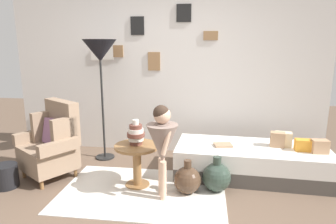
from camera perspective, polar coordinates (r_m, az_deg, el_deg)
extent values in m
plane|color=brown|center=(3.15, -5.25, -19.13)|extent=(12.00, 12.00, 0.00)
cube|color=silver|center=(4.61, -0.23, 8.26)|extent=(4.80, 0.10, 2.60)
cube|color=black|center=(4.54, 3.06, 18.43)|extent=(0.21, 0.02, 0.25)
cube|color=silver|center=(4.53, 3.06, 18.44)|extent=(0.17, 0.01, 0.20)
cube|color=white|center=(4.75, -11.42, 11.00)|extent=(0.17, 0.02, 0.20)
cube|color=gray|center=(4.75, -11.44, 11.00)|extent=(0.13, 0.01, 0.15)
cube|color=black|center=(4.63, -5.88, 16.13)|extent=(0.20, 0.02, 0.27)
cube|color=gray|center=(4.63, -5.89, 16.13)|extent=(0.16, 0.01, 0.21)
cube|color=olive|center=(4.58, -2.68, 9.69)|extent=(0.19, 0.02, 0.28)
cube|color=slate|center=(4.57, -2.69, 9.69)|extent=(0.14, 0.01, 0.22)
cube|color=olive|center=(4.50, 8.18, 14.31)|extent=(0.21, 0.02, 0.13)
cube|color=#989894|center=(4.50, 8.18, 14.31)|extent=(0.16, 0.01, 0.10)
cube|color=white|center=(4.82, -13.79, 10.51)|extent=(0.14, 0.02, 0.15)
cube|color=beige|center=(4.82, -13.80, 10.51)|extent=(0.11, 0.01, 0.11)
cube|color=olive|center=(4.70, -9.52, 11.43)|extent=(0.15, 0.02, 0.18)
cube|color=#B1B1A3|center=(4.70, -9.53, 11.43)|extent=(0.12, 0.01, 0.14)
cube|color=silver|center=(3.57, -4.81, -14.93)|extent=(1.88, 1.24, 0.01)
cylinder|color=olive|center=(4.30, -25.89, -10.45)|extent=(0.04, 0.04, 0.12)
cylinder|color=olive|center=(3.89, -23.07, -12.62)|extent=(0.04, 0.04, 0.12)
cylinder|color=olive|center=(4.47, -20.56, -9.09)|extent=(0.04, 0.04, 0.12)
cylinder|color=olive|center=(4.08, -17.31, -10.98)|extent=(0.04, 0.04, 0.12)
cube|color=#8C725B|center=(4.10, -21.96, -8.04)|extent=(0.81, 0.80, 0.30)
cube|color=#8C725B|center=(4.08, -19.59, -1.71)|extent=(0.58, 0.45, 0.55)
cube|color=#8C725B|center=(4.27, -22.75, -2.49)|extent=(0.24, 0.30, 0.39)
cube|color=#8C725B|center=(3.82, -19.31, -3.93)|extent=(0.24, 0.30, 0.39)
cube|color=#8C725B|center=(4.32, -24.43, -4.18)|extent=(0.36, 0.47, 0.14)
cube|color=#8C725B|center=(3.74, -20.22, -6.31)|extent=(0.36, 0.47, 0.14)
cube|color=gray|center=(4.05, -21.09, -3.62)|extent=(0.39, 0.34, 0.33)
cube|color=#4C4742|center=(4.06, 15.53, -10.54)|extent=(1.94, 0.91, 0.18)
cube|color=white|center=(3.98, 15.71, -7.89)|extent=(1.94, 0.91, 0.22)
cube|color=tan|center=(3.99, 27.11, -5.90)|extent=(0.19, 0.13, 0.16)
cube|color=orange|center=(3.99, 24.71, -5.80)|extent=(0.22, 0.13, 0.14)
cube|color=beige|center=(4.05, 21.24, -4.90)|extent=(0.22, 0.15, 0.19)
cube|color=tan|center=(4.02, 20.24, -4.97)|extent=(0.19, 0.15, 0.19)
cylinder|color=olive|center=(3.72, -5.85, -13.68)|extent=(0.29, 0.29, 0.02)
cylinder|color=olive|center=(3.62, -5.94, -10.26)|extent=(0.10, 0.10, 0.46)
cylinder|color=olive|center=(3.53, -6.03, -6.58)|extent=(0.53, 0.53, 0.03)
cylinder|color=brown|center=(3.56, -6.14, -5.79)|extent=(0.15, 0.15, 0.05)
cylinder|color=silver|center=(3.54, -6.16, -5.05)|extent=(0.18, 0.18, 0.05)
cylinder|color=brown|center=(3.53, -6.18, -4.31)|extent=(0.21, 0.21, 0.05)
cylinder|color=silver|center=(3.51, -6.20, -3.56)|extent=(0.18, 0.18, 0.05)
cylinder|color=brown|center=(3.50, -6.22, -2.81)|extent=(0.15, 0.15, 0.05)
cylinder|color=silver|center=(3.49, -6.24, -1.96)|extent=(0.07, 0.07, 0.06)
cylinder|color=black|center=(4.63, -11.97, -8.41)|extent=(0.28, 0.28, 0.02)
cylinder|color=black|center=(4.41, -12.46, 1.71)|extent=(0.03, 0.03, 1.64)
cone|color=black|center=(4.33, -12.94, 11.41)|extent=(0.47, 0.47, 0.31)
cylinder|color=#D8AD8E|center=(3.30, -0.91, -13.10)|extent=(0.07, 0.07, 0.45)
cylinder|color=#D8AD8E|center=(3.39, -1.23, -12.38)|extent=(0.07, 0.07, 0.45)
cone|color=gray|center=(3.19, -1.11, -6.12)|extent=(0.34, 0.34, 0.43)
cylinder|color=gray|center=(3.14, -1.12, -3.67)|extent=(0.17, 0.17, 0.16)
cylinder|color=#D8AD8E|center=(3.06, -0.33, -5.73)|extent=(0.13, 0.09, 0.29)
cylinder|color=#D8AD8E|center=(3.28, -1.15, -4.43)|extent=(0.13, 0.09, 0.29)
sphere|color=#D8AD8E|center=(3.10, -1.13, -0.62)|extent=(0.18, 0.18, 0.18)
sphere|color=#38281E|center=(3.09, -1.31, -0.22)|extent=(0.17, 0.17, 0.17)
cube|color=tan|center=(3.87, 10.51, -6.24)|extent=(0.25, 0.20, 0.03)
sphere|color=#473323|center=(3.48, 3.74, -12.91)|extent=(0.31, 0.31, 0.31)
cylinder|color=#473323|center=(3.40, 3.79, -9.92)|extent=(0.09, 0.09, 0.09)
sphere|color=#2D3D33|center=(3.56, 9.29, -12.25)|extent=(0.33, 0.33, 0.33)
cylinder|color=#2D3D33|center=(3.48, 9.41, -9.16)|extent=(0.09, 0.09, 0.09)
cylinder|color=black|center=(4.09, -28.68, -10.72)|extent=(0.28, 0.28, 0.28)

